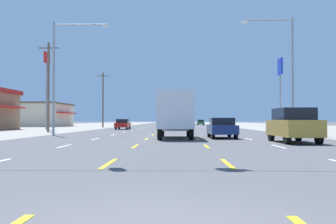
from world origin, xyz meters
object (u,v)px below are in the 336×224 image
sedan_far_right_far (201,122)px  sedan_inner_right_mid (222,128)px  suv_far_right_nearest (293,125)px  sedan_far_left_midfar (123,124)px  box_truck_center_turn_near (175,113)px  streetlight_right_row_0 (287,67)px  streetlight_left_row_0 (60,68)px  pole_sign_left_row_1 (47,72)px  pole_sign_right_row_1 (280,76)px

sedan_far_right_far → sedan_inner_right_mid: bearing=-92.7°
suv_far_right_nearest → sedan_far_left_midfar: (-14.22, 32.18, -0.27)m
box_truck_center_turn_near → sedan_inner_right_mid: bearing=8.0°
sedan_inner_right_mid → sedan_far_right_far: (3.56, 76.22, 0.00)m
box_truck_center_turn_near → streetlight_right_row_0: streetlight_right_row_0 is taller
streetlight_left_row_0 → sedan_inner_right_mid: bearing=-20.0°
box_truck_center_turn_near → streetlight_right_row_0: size_ratio=0.72×
sedan_far_right_far → pole_sign_left_row_1: bearing=-115.6°
suv_far_right_nearest → sedan_far_right_far: suv_far_right_nearest is taller
sedan_inner_right_mid → sedan_far_right_far: 76.31m
sedan_far_left_midfar → streetlight_right_row_0: 28.13m
sedan_far_left_midfar → sedan_far_right_far: (14.33, 49.54, 0.00)m
suv_far_right_nearest → pole_sign_left_row_1: 39.61m
sedan_inner_right_mid → pole_sign_right_row_1: bearing=65.6°
pole_sign_left_row_1 → streetlight_right_row_0: bearing=-36.4°
box_truck_center_turn_near → streetlight_right_row_0: (9.47, 5.26, 3.97)m
sedan_far_right_far → streetlight_left_row_0: bearing=-103.2°
streetlight_left_row_0 → streetlight_right_row_0: (19.32, 0.00, 0.10)m
suv_far_right_nearest → streetlight_right_row_0: bearing=75.3°
box_truck_center_turn_near → sedan_far_left_midfar: 28.18m
suv_far_right_nearest → sedan_inner_right_mid: (-3.44, 5.49, -0.27)m
pole_sign_right_row_1 → streetlight_right_row_0: bearing=-103.5°
box_truck_center_turn_near → pole_sign_right_row_1: size_ratio=0.76×
sedan_inner_right_mid → streetlight_left_row_0: bearing=160.0°
suv_far_right_nearest → box_truck_center_turn_near: bearing=143.5°
suv_far_right_nearest → sedan_far_right_far: bearing=89.9°
sedan_inner_right_mid → pole_sign_right_row_1: 26.52m
pole_sign_left_row_1 → streetlight_left_row_0: bearing=-68.6°
pole_sign_left_row_1 → streetlight_right_row_0: (27.21, -20.07, -2.10)m
sedan_far_left_midfar → pole_sign_right_row_1: bearing=-8.6°
streetlight_right_row_0 → streetlight_left_row_0: bearing=-180.0°
pole_sign_left_row_1 → streetlight_left_row_0: (7.88, -20.07, -2.20)m
sedan_far_left_midfar → pole_sign_left_row_1: pole_sign_left_row_1 is taller
sedan_far_right_far → pole_sign_left_row_1: 57.41m
suv_far_right_nearest → streetlight_right_row_0: (2.70, 10.28, 4.78)m
suv_far_right_nearest → pole_sign_left_row_1: size_ratio=0.46×
sedan_far_right_far → pole_sign_left_row_1: pole_sign_left_row_1 is taller
pole_sign_left_row_1 → sedan_inner_right_mid: bearing=-49.7°
sedan_far_left_midfar → sedan_far_right_far: same height
pole_sign_right_row_1 → streetlight_right_row_0: size_ratio=0.95×
pole_sign_left_row_1 → streetlight_right_row_0: 33.88m
box_truck_center_turn_near → sedan_far_right_far: bearing=84.9°
streetlight_right_row_0 → pole_sign_right_row_1: bearing=76.5°
sedan_far_right_far → box_truck_center_turn_near: bearing=-95.1°
sedan_inner_right_mid → sedan_far_left_midfar: size_ratio=1.00×
sedan_far_left_midfar → streetlight_right_row_0: bearing=-52.3°
sedan_far_left_midfar → sedan_far_right_far: 51.57m
suv_far_right_nearest → streetlight_left_row_0: bearing=148.3°
pole_sign_left_row_1 → box_truck_center_turn_near: bearing=-55.0°
sedan_far_left_midfar → pole_sign_left_row_1: size_ratio=0.42×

